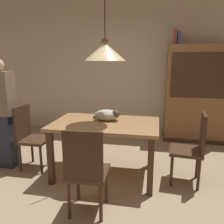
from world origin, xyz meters
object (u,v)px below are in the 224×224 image
object	(u,v)px
book_red_tall	(175,37)
person_standing	(2,114)
dining_table	(106,130)
chair_left_side	(30,134)
hutch_bookcase	(195,96)
book_blue_wide	(179,38)
chair_near_front	(86,169)
pendant_lamp	(105,52)
chair_right_side	(193,145)
cat_sleeping	(108,115)

from	to	relation	value
book_red_tall	person_standing	world-z (taller)	book_red_tall
dining_table	chair_left_side	distance (m)	1.14
hutch_bookcase	book_red_tall	xyz separation A→B (m)	(-0.43, 0.00, 1.10)
book_blue_wide	chair_left_side	bearing A→B (deg)	-140.97
chair_near_front	pendant_lamp	distance (m)	1.45
chair_right_side	book_red_tall	distance (m)	2.29
chair_right_side	person_standing	bearing A→B (deg)	-179.54
chair_right_side	cat_sleeping	bearing A→B (deg)	174.30
cat_sleeping	chair_right_side	bearing A→B (deg)	-5.70
book_red_tall	chair_left_side	bearing A→B (deg)	-140.12
chair_near_front	book_blue_wide	distance (m)	3.15
book_red_tall	book_blue_wide	size ratio (longest dim) A/B	1.17
chair_left_side	chair_near_front	xyz separation A→B (m)	(1.13, -0.88, 0.00)
chair_near_front	hutch_bookcase	world-z (taller)	hutch_bookcase
hutch_bookcase	dining_table	bearing A→B (deg)	-128.49
chair_near_front	chair_right_side	distance (m)	1.42
cat_sleeping	person_standing	xyz separation A→B (m)	(-1.53, -0.13, -0.03)
dining_table	pendant_lamp	distance (m)	1.01
cat_sleeping	chair_left_side	bearing A→B (deg)	-174.69
cat_sleeping	person_standing	bearing A→B (deg)	-175.01
person_standing	pendant_lamp	bearing A→B (deg)	1.07
chair_right_side	book_red_tall	xyz separation A→B (m)	(-0.18, 1.74, 1.48)
book_red_tall	hutch_bookcase	bearing A→B (deg)	-0.20
book_blue_wide	cat_sleeping	bearing A→B (deg)	-121.67
chair_near_front	chair_right_side	xyz separation A→B (m)	(1.12, 0.87, 0.00)
cat_sleeping	book_blue_wide	distance (m)	2.23
chair_left_side	chair_right_side	distance (m)	2.26
chair_right_side	book_red_tall	world-z (taller)	book_red_tall
dining_table	chair_left_side	world-z (taller)	chair_left_side
chair_left_side	book_red_tall	world-z (taller)	book_red_tall
dining_table	pendant_lamp	size ratio (longest dim) A/B	1.08
hutch_bookcase	book_blue_wide	distance (m)	1.14
chair_near_front	cat_sleeping	world-z (taller)	chair_near_front
chair_near_front	book_red_tall	xyz separation A→B (m)	(0.94, 2.61, 1.48)
cat_sleeping	pendant_lamp	distance (m)	0.84
hutch_bookcase	person_standing	distance (m)	3.39
pendant_lamp	hutch_bookcase	xyz separation A→B (m)	(1.38, 1.73, -0.77)
book_blue_wide	book_red_tall	bearing A→B (deg)	180.00
chair_near_front	dining_table	bearing A→B (deg)	90.30
person_standing	chair_right_side	bearing A→B (deg)	0.46
chair_near_front	pendant_lamp	world-z (taller)	pendant_lamp
cat_sleeping	pendant_lamp	size ratio (longest dim) A/B	0.30
dining_table	person_standing	world-z (taller)	person_standing
dining_table	cat_sleeping	distance (m)	0.21
chair_near_front	book_blue_wide	xyz separation A→B (m)	(1.00, 2.61, 1.46)
pendant_lamp	book_red_tall	world-z (taller)	pendant_lamp
pendant_lamp	hutch_bookcase	size ratio (longest dim) A/B	0.70
chair_right_side	book_blue_wide	bearing A→B (deg)	93.90
cat_sleeping	book_red_tall	distance (m)	2.21
book_blue_wide	pendant_lamp	bearing A→B (deg)	-120.22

